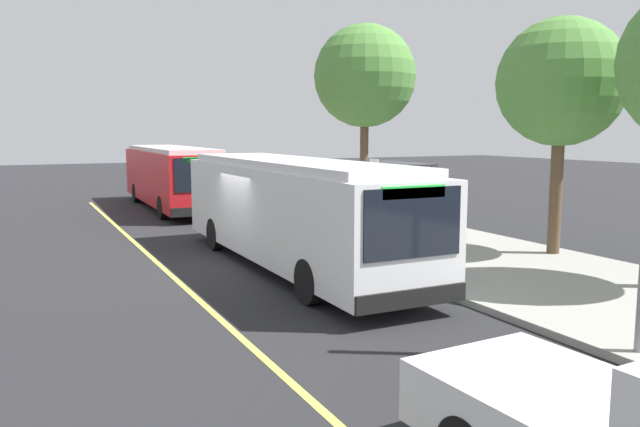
# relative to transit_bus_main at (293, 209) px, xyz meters

# --- Properties ---
(ground_plane) EXTENTS (120.00, 120.00, 0.00)m
(ground_plane) POSITION_rel_transit_bus_main_xyz_m (-1.04, -1.01, -1.62)
(ground_plane) COLOR #232326
(sidewalk_curb) EXTENTS (44.00, 6.40, 0.15)m
(sidewalk_curb) POSITION_rel_transit_bus_main_xyz_m (-1.04, 4.99, -1.54)
(sidewalk_curb) COLOR gray
(sidewalk_curb) RESTS_ON ground_plane
(lane_stripe_center) EXTENTS (36.00, 0.14, 0.01)m
(lane_stripe_center) POSITION_rel_transit_bus_main_xyz_m (-1.04, -3.21, -1.61)
(lane_stripe_center) COLOR #E0D64C
(lane_stripe_center) RESTS_ON ground_plane
(transit_bus_main) EXTENTS (11.44, 2.61, 2.95)m
(transit_bus_main) POSITION_rel_transit_bus_main_xyz_m (0.00, 0.00, 0.00)
(transit_bus_main) COLOR white
(transit_bus_main) RESTS_ON ground_plane
(transit_bus_second) EXTENTS (11.47, 2.78, 2.95)m
(transit_bus_second) POSITION_rel_transit_bus_main_xyz_m (-14.57, 0.07, -0.00)
(transit_bus_second) COLOR red
(transit_bus_second) RESTS_ON ground_plane
(bus_shelter) EXTENTS (2.90, 1.60, 2.48)m
(bus_shelter) POSITION_rel_transit_bus_main_xyz_m (-3.04, 5.21, 0.30)
(bus_shelter) COLOR #333338
(bus_shelter) RESTS_ON sidewalk_curb
(waiting_bench) EXTENTS (1.60, 0.48, 0.95)m
(waiting_bench) POSITION_rel_transit_bus_main_xyz_m (-3.07, 5.36, -0.98)
(waiting_bench) COLOR brown
(waiting_bench) RESTS_ON sidewalk_curb
(route_sign_post) EXTENTS (0.44, 0.08, 2.80)m
(route_sign_post) POSITION_rel_transit_bus_main_xyz_m (0.27, 2.39, 0.34)
(route_sign_post) COLOR #333338
(route_sign_post) RESTS_ON sidewalk_curb
(pedestrian_commuter) EXTENTS (0.24, 0.40, 1.69)m
(pedestrian_commuter) POSITION_rel_transit_bus_main_xyz_m (-3.45, 2.87, -0.50)
(pedestrian_commuter) COLOR #282D47
(pedestrian_commuter) RESTS_ON sidewalk_curb
(street_tree_near_shelter) EXTENTS (4.33, 4.33, 8.04)m
(street_tree_near_shelter) POSITION_rel_transit_bus_main_xyz_m (-7.99, 6.87, 4.38)
(street_tree_near_shelter) COLOR brown
(street_tree_near_shelter) RESTS_ON sidewalk_curb
(street_tree_downstreet) EXTENTS (3.63, 3.63, 6.75)m
(street_tree_downstreet) POSITION_rel_transit_bus_main_xyz_m (2.18, 7.38, 3.43)
(street_tree_downstreet) COLOR brown
(street_tree_downstreet) RESTS_ON sidewalk_curb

